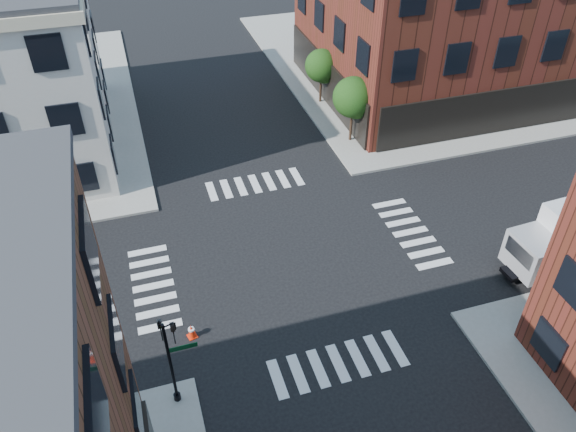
% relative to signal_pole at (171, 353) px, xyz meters
% --- Properties ---
extents(ground, '(120.00, 120.00, 0.00)m').
position_rel_signal_pole_xyz_m(ground, '(6.72, 6.68, -2.86)').
color(ground, black).
rests_on(ground, ground).
extents(sidewalk_ne, '(30.00, 30.00, 0.15)m').
position_rel_signal_pole_xyz_m(sidewalk_ne, '(27.72, 27.68, -2.78)').
color(sidewalk_ne, gray).
rests_on(sidewalk_ne, ground).
extents(building_ne, '(25.00, 16.00, 12.00)m').
position_rel_signal_pole_xyz_m(building_ne, '(27.22, 22.68, 3.14)').
color(building_ne, '#4B1E12').
rests_on(building_ne, ground).
extents(tree_near, '(2.69, 2.69, 4.49)m').
position_rel_signal_pole_xyz_m(tree_near, '(14.28, 16.65, 0.30)').
color(tree_near, black).
rests_on(tree_near, ground).
extents(tree_far, '(2.43, 2.43, 4.07)m').
position_rel_signal_pole_xyz_m(tree_far, '(14.28, 22.65, 0.02)').
color(tree_far, black).
rests_on(tree_far, ground).
extents(signal_pole, '(1.29, 1.24, 4.60)m').
position_rel_signal_pole_xyz_m(signal_pole, '(0.00, 0.00, 0.00)').
color(signal_pole, black).
rests_on(signal_pole, ground).
extents(traffic_cone, '(0.49, 0.49, 0.75)m').
position_rel_signal_pole_xyz_m(traffic_cone, '(1.02, 2.98, -2.50)').
color(traffic_cone, red).
rests_on(traffic_cone, ground).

